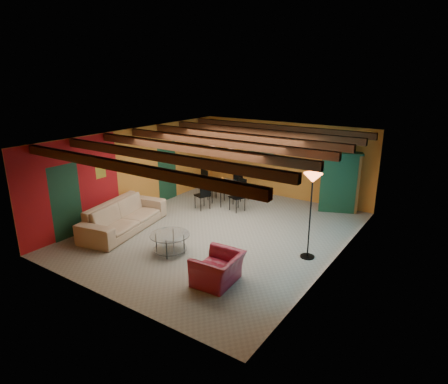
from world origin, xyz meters
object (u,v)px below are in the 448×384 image
Objects in this scene: armoire at (341,183)px; coffee_table at (170,243)px; dining_table at (223,189)px; sofa at (124,216)px; vase at (223,171)px; potted_plant at (345,146)px; floor_lamp at (310,216)px; armchair at (218,269)px.

coffee_table is at bearing -136.87° from armoire.
dining_table is 3.91m from armoire.
armoire is (3.52, 1.64, 0.40)m from dining_table.
sofa is 14.52× the size of vase.
armoire is 1.20m from potted_plant.
coffee_table is 3.51m from floor_lamp.
dining_table is at bearing -177.32° from armoire.
armchair is 2.60m from floor_lamp.
armoire reaches higher than coffee_table.
armchair is 5.18m from dining_table.
coffee_table is at bearing -75.09° from vase.
armoire is at bearing 65.36° from coffee_table.
coffee_table is 4.07m from vase.
floor_lamp is 3.93m from potted_plant.
floor_lamp is at bearing -28.01° from vase.
floor_lamp is 4.24× the size of potted_plant.
dining_table is 10.70× the size of vase.
potted_plant is (0.00, 0.00, 1.20)m from armoire.
sofa is 2.12m from coffee_table.
sofa is 6.87m from armoire.
armchair is at bearing -96.55° from potted_plant.
sofa is 3.61m from dining_table.
armoire reaches higher than sofa.
vase is at bearing -28.65° from sofa.
sofa is 5.61× the size of potted_plant.
sofa is 3.69m from vase.
potted_plant reaches higher than armchair.
vase is (-0.00, 0.00, 0.64)m from dining_table.
dining_table is at bearing 0.00° from vase.
dining_table is at bearing 104.91° from coffee_table.
armchair is 6.27m from potted_plant.
sofa reaches higher than coffee_table.
coffee_table is at bearing -110.07° from armchair.
vase reaches higher than sofa.
vase is (-1.02, 3.83, 0.93)m from coffee_table.
potted_plant reaches higher than coffee_table.
armoire is 0.88× the size of floor_lamp.
floor_lamp is (0.45, -3.75, 0.13)m from armoire.
sofa is 1.36× the size of dining_table.
potted_plant reaches higher than sofa.
potted_plant is at bearing 65.36° from coffee_table.
sofa is at bearing -107.10° from vase.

